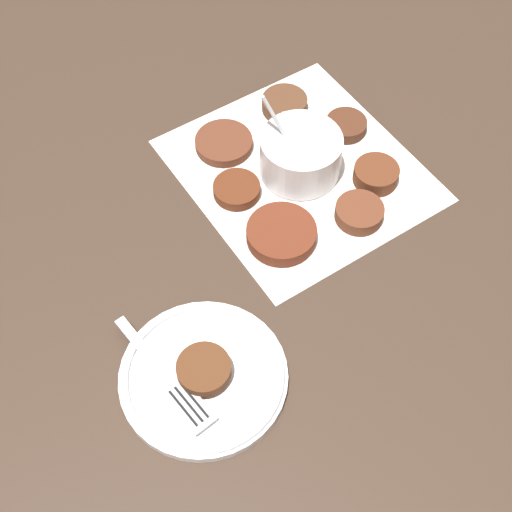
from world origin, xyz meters
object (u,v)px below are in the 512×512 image
object	(u,v)px
serving_plate	(203,376)
fritter_on_plate	(204,369)
fork	(171,383)
sauce_bowl	(300,156)

from	to	relation	value
serving_plate	fritter_on_plate	distance (m)	0.02
serving_plate	fork	distance (m)	0.04
serving_plate	fork	size ratio (longest dim) A/B	1.15
serving_plate	fritter_on_plate	world-z (taller)	fritter_on_plate
serving_plate	fork	world-z (taller)	fork
serving_plate	fork	xyz separation A→B (m)	(0.00, 0.04, 0.01)
fork	sauce_bowl	bearing A→B (deg)	-46.97
sauce_bowl	fork	distance (m)	0.35
fork	serving_plate	bearing A→B (deg)	-91.12
sauce_bowl	fritter_on_plate	size ratio (longest dim) A/B	1.94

